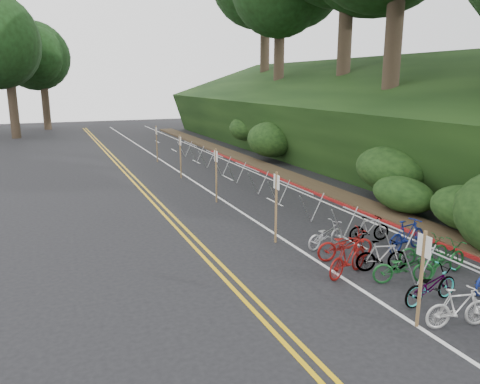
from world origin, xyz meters
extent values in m
plane|color=black|center=(0.00, 0.00, 0.00)|extent=(120.00, 120.00, 0.00)
cube|color=gold|center=(-2.15, 10.00, 0.00)|extent=(0.12, 80.00, 0.01)
cube|color=gold|center=(-1.85, 10.00, 0.00)|extent=(0.12, 80.00, 0.01)
cube|color=silver|center=(1.00, 10.00, 0.00)|extent=(0.12, 80.00, 0.01)
cube|color=silver|center=(5.20, 10.00, 0.00)|extent=(0.12, 80.00, 0.01)
cube|color=silver|center=(3.10, 4.00, 0.00)|extent=(0.10, 1.60, 0.01)
cube|color=silver|center=(3.10, 10.00, 0.00)|extent=(0.10, 1.60, 0.01)
cube|color=silver|center=(3.10, 16.00, 0.00)|extent=(0.10, 1.60, 0.01)
cube|color=silver|center=(3.10, 22.00, 0.00)|extent=(0.10, 1.60, 0.01)
cube|color=silver|center=(3.10, 28.00, 0.00)|extent=(0.10, 1.60, 0.01)
cube|color=silver|center=(3.10, 34.00, 0.00)|extent=(0.10, 1.60, 0.01)
cube|color=maroon|center=(5.70, 12.00, 0.05)|extent=(0.25, 28.00, 0.10)
cube|color=black|center=(13.50, 22.00, 2.80)|extent=(12.32, 44.00, 9.11)
cube|color=#382819|center=(6.40, 22.00, 0.08)|extent=(1.40, 44.00, 0.16)
ellipsoid|color=#284C19|center=(7.20, 3.00, 1.04)|extent=(2.00, 2.80, 1.60)
ellipsoid|color=#284C19|center=(8.00, 8.00, 1.55)|extent=(2.60, 3.64, 2.08)
ellipsoid|color=#284C19|center=(9.20, 14.00, 1.99)|extent=(2.20, 3.08, 1.76)
ellipsoid|color=#284C19|center=(7.80, 20.00, 1.56)|extent=(3.00, 4.20, 2.40)
ellipsoid|color=#284C19|center=(8.50, 26.00, 1.73)|extent=(2.40, 3.36, 1.92)
ellipsoid|color=#284C19|center=(9.80, 30.00, 2.41)|extent=(2.80, 3.92, 2.24)
ellipsoid|color=#284C19|center=(7.00, 6.00, 0.90)|extent=(1.80, 2.52, 1.44)
ellipsoid|color=#284C19|center=(10.00, 18.00, 2.60)|extent=(3.20, 4.48, 2.56)
cylinder|color=#2D2319|center=(11.00, 12.00, 6.33)|extent=(0.91, 0.91, 7.66)
cylinder|color=#2D2319|center=(13.50, 20.00, 7.54)|extent=(0.96, 0.96, 8.68)
cylinder|color=#2D2319|center=(12.50, 28.00, 6.37)|extent=(0.88, 0.88, 7.15)
cylinder|color=#2D2319|center=(15.00, 36.00, 7.58)|extent=(0.94, 0.94, 8.17)
cylinder|color=#2D2319|center=(-9.00, 42.00, 3.32)|extent=(0.85, 0.85, 6.64)
ellipsoid|color=black|center=(-9.00, 42.00, 9.36)|extent=(9.07, 9.07, 8.62)
cylinder|color=#2D2319|center=(-6.00, 50.00, 3.06)|extent=(0.83, 0.83, 6.13)
ellipsoid|color=black|center=(-6.00, 50.00, 8.51)|extent=(7.94, 7.94, 7.54)
cylinder|color=#929397|center=(2.48, -1.07, 1.16)|extent=(0.05, 2.86, 0.05)
cylinder|color=#929397|center=(2.20, 0.27, 0.58)|extent=(0.59, 0.04, 1.15)
cylinder|color=#929397|center=(2.76, 0.27, 0.58)|extent=(0.59, 0.04, 1.15)
cylinder|color=#929397|center=(3.00, 3.00, 1.15)|extent=(0.05, 3.00, 0.05)
cylinder|color=#929397|center=(2.72, 1.60, 0.57)|extent=(0.58, 0.04, 1.13)
cylinder|color=#929397|center=(3.28, 1.60, 0.57)|extent=(0.58, 0.04, 1.13)
cylinder|color=#929397|center=(2.72, 4.40, 0.57)|extent=(0.58, 0.04, 1.13)
cylinder|color=#929397|center=(3.28, 4.40, 0.57)|extent=(0.58, 0.04, 1.13)
cylinder|color=#929397|center=(3.00, 8.00, 1.15)|extent=(0.05, 3.00, 0.05)
cylinder|color=#929397|center=(2.72, 6.60, 0.57)|extent=(0.58, 0.04, 1.13)
cylinder|color=#929397|center=(3.28, 6.60, 0.57)|extent=(0.58, 0.04, 1.13)
cylinder|color=#929397|center=(2.72, 9.40, 0.57)|extent=(0.58, 0.04, 1.13)
cylinder|color=#929397|center=(3.28, 9.40, 0.57)|extent=(0.58, 0.04, 1.13)
cylinder|color=#929397|center=(3.00, 13.00, 1.15)|extent=(0.05, 3.00, 0.05)
cylinder|color=#929397|center=(2.72, 11.60, 0.57)|extent=(0.58, 0.04, 1.13)
cylinder|color=#929397|center=(3.28, 11.60, 0.57)|extent=(0.58, 0.04, 1.13)
cylinder|color=#929397|center=(2.72, 14.40, 0.57)|extent=(0.58, 0.04, 1.13)
cylinder|color=#929397|center=(3.28, 14.40, 0.57)|extent=(0.58, 0.04, 1.13)
cylinder|color=#929397|center=(3.00, 18.00, 1.15)|extent=(0.05, 3.00, 0.05)
cylinder|color=#929397|center=(2.72, 16.60, 0.57)|extent=(0.58, 0.04, 1.13)
cylinder|color=#929397|center=(3.28, 16.60, 0.57)|extent=(0.58, 0.04, 1.13)
cylinder|color=#929397|center=(2.72, 19.40, 0.57)|extent=(0.58, 0.04, 1.13)
cylinder|color=#929397|center=(3.28, 19.40, 0.57)|extent=(0.58, 0.04, 1.13)
cylinder|color=#929397|center=(3.00, 23.00, 1.15)|extent=(0.05, 3.00, 0.05)
cylinder|color=#929397|center=(2.72, 21.60, 0.57)|extent=(0.58, 0.04, 1.13)
cylinder|color=#929397|center=(3.28, 21.60, 0.57)|extent=(0.58, 0.04, 1.13)
cylinder|color=#929397|center=(2.72, 24.40, 0.57)|extent=(0.58, 0.04, 1.13)
cylinder|color=#929397|center=(3.28, 24.40, 0.57)|extent=(0.58, 0.04, 1.13)
cylinder|color=brown|center=(0.98, -1.36, 1.15)|extent=(0.08, 0.08, 2.29)
cube|color=silver|center=(0.98, -1.36, 1.94)|extent=(0.02, 0.40, 0.50)
cylinder|color=brown|center=(0.60, 5.00, 1.25)|extent=(0.08, 0.08, 2.50)
cube|color=silver|center=(0.60, 5.00, 2.15)|extent=(0.02, 0.40, 0.50)
cylinder|color=brown|center=(0.60, 11.00, 1.25)|extent=(0.08, 0.08, 2.50)
cube|color=silver|center=(0.60, 11.00, 2.15)|extent=(0.02, 0.40, 0.50)
cylinder|color=brown|center=(0.60, 17.00, 1.25)|extent=(0.08, 0.08, 2.50)
cube|color=silver|center=(0.60, 17.00, 2.15)|extent=(0.02, 0.40, 0.50)
cylinder|color=brown|center=(0.60, 23.00, 1.25)|extent=(0.08, 0.08, 2.50)
cube|color=silver|center=(0.60, 23.00, 2.15)|extent=(0.02, 0.40, 0.50)
imported|color=maroon|center=(1.22, 1.66, 0.54)|extent=(1.12, 1.85, 1.08)
imported|color=beige|center=(1.79, -1.74, 0.48)|extent=(0.77, 1.66, 0.96)
imported|color=slate|center=(2.13, -0.56, 0.46)|extent=(0.78, 1.82, 0.93)
imported|color=#144C1E|center=(2.33, 0.65, 0.45)|extent=(1.11, 1.83, 0.91)
imported|color=#144C1E|center=(3.75, 0.61, 0.50)|extent=(0.93, 1.96, 0.99)
imported|color=slate|center=(2.34, 1.55, 0.47)|extent=(0.89, 1.64, 0.95)
imported|color=#144C1E|center=(3.87, 1.50, 0.45)|extent=(0.80, 1.76, 0.89)
imported|color=maroon|center=(1.88, 2.74, 0.50)|extent=(0.88, 1.95, 0.99)
imported|color=navy|center=(4.20, 2.59, 0.54)|extent=(0.85, 1.86, 1.08)
imported|color=#9E9EA3|center=(1.93, 3.92, 0.44)|extent=(1.01, 1.76, 0.87)
imported|color=slate|center=(3.65, 3.82, 0.46)|extent=(0.64, 1.58, 0.92)
camera|label=1|loc=(-6.49, -8.73, 5.46)|focal=35.00mm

